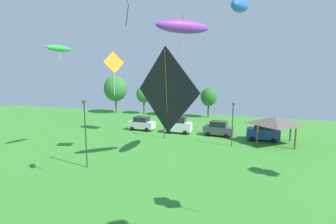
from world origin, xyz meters
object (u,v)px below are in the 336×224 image
(kite_flying_3, at_px, (183,27))
(treeline_tree_3, at_px, (209,97))
(light_post_1, at_px, (233,122))
(treeline_tree_2, at_px, (174,92))
(kite_flying_0, at_px, (167,90))
(parked_car_third_from_left, at_px, (218,129))
(parked_car_rightmost_in_row, at_px, (263,132))
(treeline_tree_0, at_px, (116,89))
(treeline_tree_1, at_px, (144,94))
(kite_flying_8, at_px, (59,48))
(light_post_2, at_px, (85,131))
(kite_flying_2, at_px, (240,5))
(parked_car_leftmost, at_px, (142,123))
(light_post_0, at_px, (164,113))
(parked_car_second_from_left, at_px, (178,125))
(park_pavilion, at_px, (275,121))
(kite_flying_10, at_px, (114,64))

(kite_flying_3, bearing_deg, treeline_tree_3, 93.43)
(light_post_1, distance_m, treeline_tree_2, 23.57)
(kite_flying_0, xyz_separation_m, parked_car_third_from_left, (-0.97, 28.63, -7.75))
(parked_car_rightmost_in_row, distance_m, treeline_tree_0, 34.41)
(treeline_tree_1, height_order, treeline_tree_3, treeline_tree_1)
(parked_car_third_from_left, xyz_separation_m, treeline_tree_2, (-10.87, 14.69, 3.91))
(parked_car_third_from_left, relative_size, treeline_tree_2, 0.61)
(kite_flying_8, xyz_separation_m, light_post_2, (4.90, -2.97, -8.18))
(kite_flying_8, bearing_deg, kite_flying_2, 5.42)
(parked_car_rightmost_in_row, relative_size, treeline_tree_1, 0.71)
(treeline_tree_0, relative_size, treeline_tree_1, 1.35)
(parked_car_leftmost, relative_size, light_post_0, 0.65)
(parked_car_second_from_left, height_order, treeline_tree_1, treeline_tree_1)
(parked_car_third_from_left, distance_m, light_post_2, 20.17)
(light_post_0, bearing_deg, kite_flying_3, -63.75)
(parked_car_second_from_left, bearing_deg, treeline_tree_3, 79.69)
(light_post_2, bearing_deg, parked_car_third_from_left, 56.21)
(kite_flying_0, distance_m, treeline_tree_1, 47.95)
(park_pavilion, bearing_deg, kite_flying_8, -153.41)
(light_post_1, bearing_deg, kite_flying_2, -85.06)
(kite_flying_3, distance_m, kite_flying_8, 14.17)
(kite_flying_2, relative_size, treeline_tree_2, 0.81)
(park_pavilion, relative_size, treeline_tree_3, 0.95)
(park_pavilion, relative_size, light_post_2, 0.85)
(parked_car_second_from_left, relative_size, treeline_tree_3, 0.68)
(light_post_0, bearing_deg, kite_flying_0, -71.87)
(kite_flying_0, distance_m, parked_car_third_from_left, 29.68)
(kite_flying_2, xyz_separation_m, treeline_tree_1, (-20.82, 27.03, -11.19))
(kite_flying_3, distance_m, kite_flying_10, 8.74)
(kite_flying_3, height_order, kite_flying_8, kite_flying_3)
(kite_flying_0, relative_size, kite_flying_8, 1.04)
(parked_car_leftmost, distance_m, light_post_2, 17.09)
(kite_flying_10, bearing_deg, treeline_tree_1, 106.16)
(parked_car_leftmost, relative_size, treeline_tree_3, 0.69)
(kite_flying_8, xyz_separation_m, treeline_tree_2, (5.15, 28.33, -6.94))
(kite_flying_3, distance_m, parked_car_leftmost, 21.70)
(kite_flying_3, xyz_separation_m, parked_car_rightmost_in_row, (8.08, 13.50, -12.20))
(parked_car_third_from_left, bearing_deg, light_post_0, -146.81)
(park_pavilion, bearing_deg, parked_car_third_from_left, 165.98)
(light_post_2, distance_m, treeline_tree_2, 31.33)
(park_pavilion, height_order, treeline_tree_0, treeline_tree_0)
(kite_flying_0, distance_m, kite_flying_10, 19.35)
(light_post_1, height_order, treeline_tree_2, treeline_tree_2)
(treeline_tree_3, bearing_deg, treeline_tree_1, 178.55)
(kite_flying_10, height_order, treeline_tree_2, kite_flying_10)
(park_pavilion, relative_size, treeline_tree_2, 0.78)
(kite_flying_0, distance_m, kite_flying_3, 15.35)
(treeline_tree_2, bearing_deg, kite_flying_8, -100.30)
(kite_flying_2, distance_m, parked_car_third_from_left, 18.87)
(kite_flying_8, height_order, treeline_tree_3, kite_flying_8)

